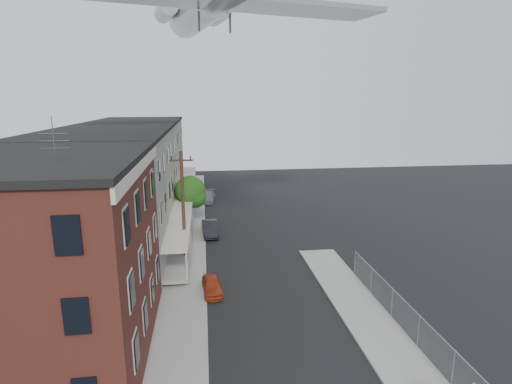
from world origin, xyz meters
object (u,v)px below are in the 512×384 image
Objects in this scene: utility_pole at (183,207)px; street_tree at (191,193)px; car_near at (212,285)px; car_far at (207,197)px; car_mid at (210,228)px.

street_tree is at bearing 88.11° from utility_pole.
car_near is 0.73× the size of car_far.
street_tree is 10.06m from car_far.
utility_pole reaches higher than street_tree.
utility_pole is 1.73× the size of street_tree.
car_mid is 0.95× the size of car_far.
car_far reaches higher than car_near.
utility_pole is 2.86× the size of car_near.
street_tree is 4.76m from car_mid.
car_far is (-0.09, 12.95, -0.05)m from car_mid.
car_far is (2.00, 19.43, -4.05)m from utility_pole.
utility_pole is 7.90m from car_mid.
car_far is at bearing 84.12° from utility_pole.
street_tree reaches higher than car_far.
utility_pole is at bearing 105.73° from car_near.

